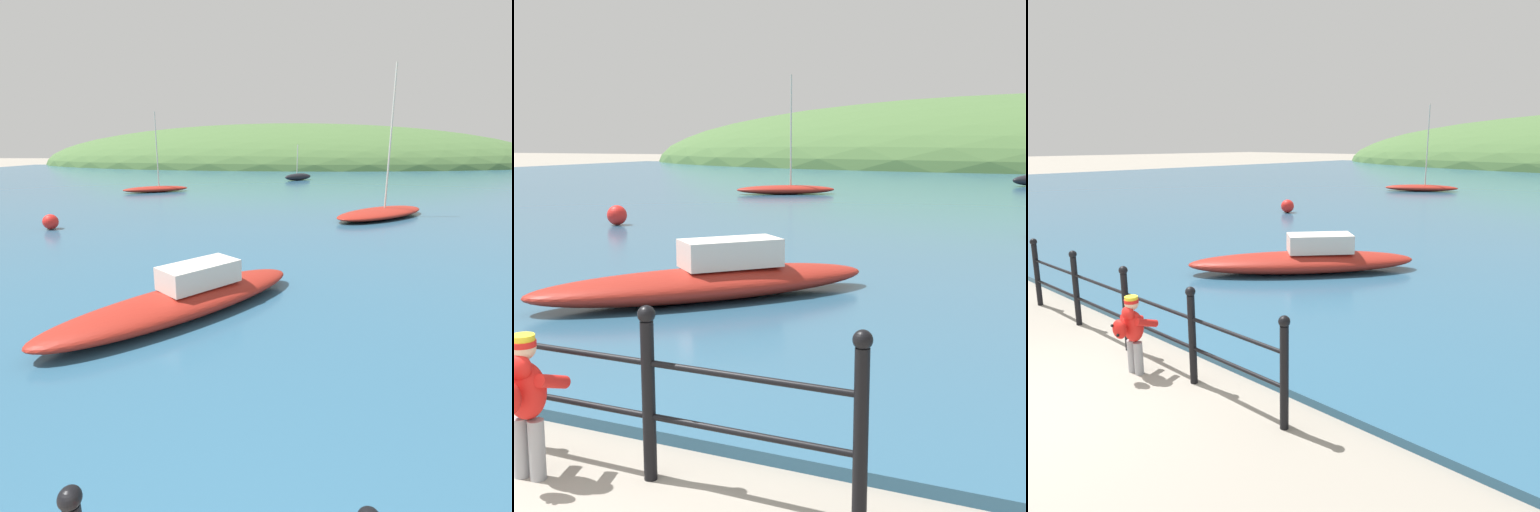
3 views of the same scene
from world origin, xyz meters
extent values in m
cube|color=#2D5B7A|center=(0.00, 32.00, 0.05)|extent=(80.00, 60.00, 0.10)
cylinder|color=black|center=(0.92, 1.50, 0.55)|extent=(0.09, 0.09, 1.10)
sphere|color=black|center=(0.92, 1.50, 1.15)|extent=(0.12, 0.12, 0.12)
cylinder|color=black|center=(2.39, 1.50, 0.55)|extent=(0.09, 0.09, 1.10)
sphere|color=black|center=(2.39, 1.50, 1.15)|extent=(0.12, 0.12, 0.12)
cylinder|color=#99999E|center=(0.09, 1.17, 0.21)|extent=(0.11, 0.11, 0.42)
cylinder|color=#99999E|center=(0.22, 1.19, 0.21)|extent=(0.11, 0.11, 0.42)
ellipsoid|color=red|center=(0.16, 1.18, 0.62)|extent=(0.32, 0.25, 0.40)
ellipsoid|color=red|center=(0.16, 1.12, 0.80)|extent=(0.21, 0.14, 0.18)
cylinder|color=red|center=(0.01, 1.26, 0.67)|extent=(0.12, 0.32, 0.19)
cylinder|color=red|center=(0.30, 1.28, 0.67)|extent=(0.12, 0.32, 0.19)
sphere|color=beige|center=(0.16, 1.18, 0.92)|extent=(0.17, 0.17, 0.17)
cylinder|color=red|center=(0.16, 1.18, 0.94)|extent=(0.17, 0.17, 0.04)
cylinder|color=yellow|center=(0.16, 1.18, 0.98)|extent=(0.16, 0.16, 0.04)
ellipsoid|color=maroon|center=(-7.87, 24.53, 0.28)|extent=(4.02, 2.94, 0.37)
cylinder|color=beige|center=(-7.70, 24.63, 2.67)|extent=(0.07, 0.07, 4.41)
ellipsoid|color=maroon|center=(-1.26, 6.14, 0.32)|extent=(4.13, 4.45, 0.43)
cube|color=silver|center=(-1.01, 6.41, 0.72)|extent=(1.40, 1.46, 0.39)
sphere|color=red|center=(-7.66, 12.83, 0.36)|extent=(0.52, 0.52, 0.52)
camera|label=1|loc=(0.52, -0.01, 2.84)|focal=28.00mm
camera|label=2|loc=(3.52, -2.29, 2.27)|focal=50.00mm
camera|label=3|loc=(5.43, -1.88, 2.84)|focal=35.00mm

